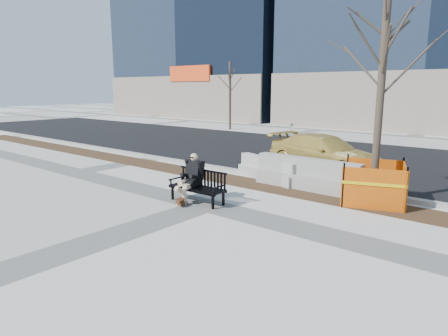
{
  "coord_description": "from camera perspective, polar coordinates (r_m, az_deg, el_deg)",
  "views": [
    {
      "loc": [
        6.52,
        -7.16,
        2.92
      ],
      "look_at": [
        0.05,
        0.64,
        0.87
      ],
      "focal_mm": 31.89,
      "sensor_mm": 36.0,
      "label": 1
    }
  ],
  "objects": [
    {
      "name": "tree_fence",
      "position": [
        11.0,
        20.47,
        -4.67
      ],
      "size": [
        2.86,
        2.86,
        5.62
      ],
      "primitive_type": null,
      "rotation": [
        0.0,
        0.0,
        0.33
      ],
      "color": "#F3610B",
      "rests_on": "ground"
    },
    {
      "name": "asphalt_street",
      "position": [
        17.49,
        17.2,
        1.34
      ],
      "size": [
        60.0,
        10.4,
        0.01
      ],
      "primitive_type": "cube",
      "color": "black",
      "rests_on": "ground"
    },
    {
      "name": "mulch_strip",
      "position": [
        12.09,
        5.75,
        -2.54
      ],
      "size": [
        40.0,
        1.2,
        0.02
      ],
      "primitive_type": "cube",
      "color": "#47301C",
      "rests_on": "ground"
    },
    {
      "name": "curb",
      "position": [
        12.86,
        8.13,
        -1.51
      ],
      "size": [
        60.0,
        0.25,
        0.12
      ],
      "primitive_type": "cube",
      "color": "#9E9B93",
      "rests_on": "ground"
    },
    {
      "name": "jersey_barrier_right",
      "position": [
        11.94,
        11.79,
        -2.94
      ],
      "size": [
        3.23,
        0.69,
        0.92
      ],
      "primitive_type": null,
      "rotation": [
        0.0,
        0.0,
        -0.01
      ],
      "color": "gray",
      "rests_on": "ground"
    },
    {
      "name": "jersey_barrier_left",
      "position": [
        12.86,
        6.28,
        -1.73
      ],
      "size": [
        2.59,
        1.25,
        0.73
      ],
      "primitive_type": null,
      "rotation": [
        0.0,
        0.0,
        -0.3
      ],
      "color": "#A5A29A",
      "rests_on": "ground"
    },
    {
      "name": "seated_man",
      "position": [
        10.54,
        -4.55,
        -4.66
      ],
      "size": [
        0.57,
        0.92,
        1.27
      ],
      "primitive_type": null,
      "rotation": [
        0.0,
        0.0,
        0.03
      ],
      "color": "black",
      "rests_on": "ground"
    },
    {
      "name": "bench",
      "position": [
        10.37,
        -3.83,
        -4.92
      ],
      "size": [
        1.61,
        0.62,
        0.85
      ],
      "primitive_type": null,
      "rotation": [
        0.0,
        0.0,
        0.03
      ],
      "color": "black",
      "rests_on": "ground"
    },
    {
      "name": "ground",
      "position": [
        10.12,
        -2.56,
        -5.33
      ],
      "size": [
        120.0,
        120.0,
        0.0
      ],
      "primitive_type": "plane",
      "color": "beige",
      "rests_on": "ground"
    },
    {
      "name": "far_tree_left",
      "position": [
        28.52,
        0.85,
        5.58
      ],
      "size": [
        2.13,
        2.13,
        5.08
      ],
      "primitive_type": null,
      "rotation": [
        0.0,
        0.0,
        -0.14
      ],
      "color": "#4E3C32",
      "rests_on": "ground"
    },
    {
      "name": "sedan",
      "position": [
        14.79,
        14.07,
        -0.28
      ],
      "size": [
        4.6,
        2.58,
        1.26
      ],
      "primitive_type": "imported",
      "rotation": [
        0.0,
        0.0,
        1.37
      ],
      "color": "gold",
      "rests_on": "ground"
    }
  ]
}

